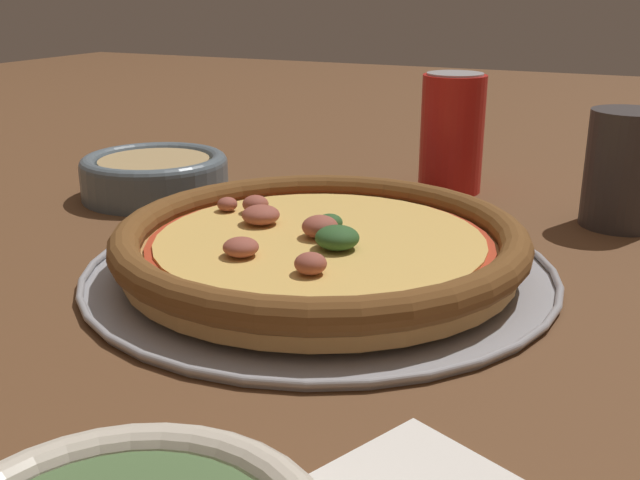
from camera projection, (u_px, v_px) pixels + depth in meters
name	position (u px, v px, depth m)	size (l,w,h in m)	color
ground_plane	(320.00, 274.00, 0.57)	(3.00, 3.00, 0.00)	brown
pizza_tray	(320.00, 269.00, 0.57)	(0.36, 0.36, 0.01)	#9E9EA3
pizza	(320.00, 243.00, 0.56)	(0.31, 0.31, 0.04)	tan
bowl_near	(155.00, 174.00, 0.77)	(0.15, 0.15, 0.04)	slate
drinking_cup	(625.00, 169.00, 0.67)	(0.07, 0.07, 0.11)	#383333
beverage_can	(452.00, 133.00, 0.78)	(0.07, 0.07, 0.12)	red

